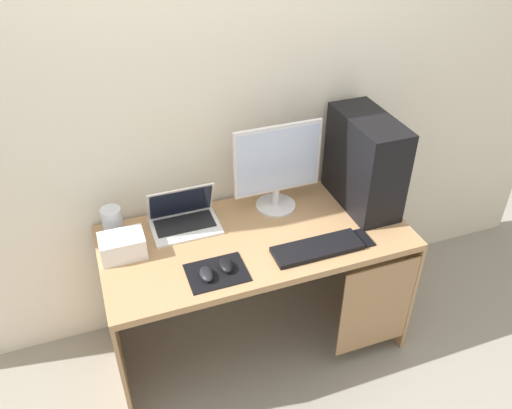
{
  "coord_description": "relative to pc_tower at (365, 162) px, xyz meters",
  "views": [
    {
      "loc": [
        -0.66,
        -1.81,
        2.28
      ],
      "look_at": [
        0.0,
        0.0,
        0.91
      ],
      "focal_mm": 36.24,
      "sensor_mm": 36.0,
      "label": 1
    }
  ],
  "objects": [
    {
      "name": "ground_plane",
      "position": [
        -0.6,
        -0.08,
        -0.97
      ],
      "size": [
        8.0,
        8.0,
        0.0
      ],
      "primitive_type": "plane",
      "color": "gray"
    },
    {
      "name": "wall_back",
      "position": [
        -0.6,
        0.3,
        0.33
      ],
      "size": [
        4.0,
        0.05,
        2.6
      ],
      "color": "beige",
      "rests_on": "ground_plane"
    },
    {
      "name": "desk",
      "position": [
        -0.59,
        -0.09,
        -0.38
      ],
      "size": [
        1.47,
        0.68,
        0.73
      ],
      "color": "#A37A51",
      "rests_on": "ground_plane"
    },
    {
      "name": "pc_tower",
      "position": [
        0.0,
        0.0,
        0.0
      ],
      "size": [
        0.22,
        0.46,
        0.48
      ],
      "primitive_type": "cube",
      "color": "black",
      "rests_on": "desk"
    },
    {
      "name": "monitor",
      "position": [
        -0.43,
        0.1,
        0.0
      ],
      "size": [
        0.45,
        0.2,
        0.46
      ],
      "color": "silver",
      "rests_on": "desk"
    },
    {
      "name": "laptop",
      "position": [
        -0.91,
        0.12,
        -0.2
      ],
      "size": [
        0.33,
        0.23,
        0.21
      ],
      "color": "white",
      "rests_on": "desk"
    },
    {
      "name": "speaker",
      "position": [
        -1.24,
        0.15,
        -0.16
      ],
      "size": [
        0.1,
        0.1,
        0.15
      ],
      "primitive_type": "cylinder",
      "color": "#B7BCC6",
      "rests_on": "desk"
    },
    {
      "name": "projector",
      "position": [
        -1.22,
        -0.01,
        -0.19
      ],
      "size": [
        0.2,
        0.14,
        0.1
      ],
      "primitive_type": "cube",
      "color": "white",
      "rests_on": "desk"
    },
    {
      "name": "keyboard",
      "position": [
        -0.38,
        -0.28,
        -0.23
      ],
      "size": [
        0.42,
        0.14,
        0.02
      ],
      "primitive_type": "cube",
      "color": "black",
      "rests_on": "desk"
    },
    {
      "name": "mousepad",
      "position": [
        -0.85,
        -0.27,
        -0.24
      ],
      "size": [
        0.26,
        0.2,
        0.0
      ],
      "primitive_type": "cube",
      "color": "black",
      "rests_on": "desk"
    },
    {
      "name": "mouse_left",
      "position": [
        -0.81,
        -0.26,
        -0.22
      ],
      "size": [
        0.06,
        0.1,
        0.03
      ],
      "primitive_type": "ellipsoid",
      "color": "black",
      "rests_on": "mousepad"
    },
    {
      "name": "mouse_right",
      "position": [
        -0.9,
        -0.29,
        -0.22
      ],
      "size": [
        0.06,
        0.1,
        0.03
      ],
      "primitive_type": "ellipsoid",
      "color": "black",
      "rests_on": "mousepad"
    },
    {
      "name": "cell_phone",
      "position": [
        -0.14,
        -0.28,
        -0.23
      ],
      "size": [
        0.07,
        0.13,
        0.01
      ],
      "primitive_type": "cube",
      "color": "black",
      "rests_on": "desk"
    }
  ]
}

